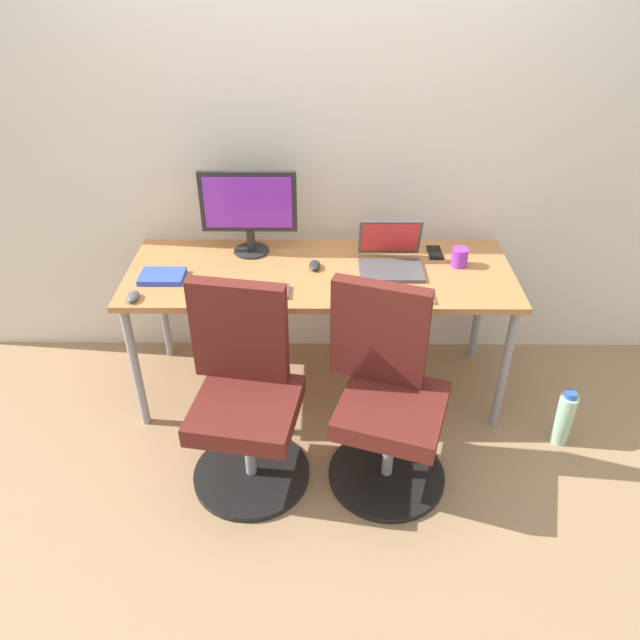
% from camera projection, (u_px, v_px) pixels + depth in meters
% --- Properties ---
extents(ground_plane, '(5.28, 5.28, 0.00)m').
position_uv_depth(ground_plane, '(320.00, 386.00, 3.42)').
color(ground_plane, '#9E7A56').
extents(back_wall, '(4.40, 0.04, 2.60)m').
position_uv_depth(back_wall, '(321.00, 130.00, 3.04)').
color(back_wall, silver).
rests_on(back_wall, ground).
extents(desk, '(1.89, 0.68, 0.73)m').
position_uv_depth(desk, '(320.00, 281.00, 3.04)').
color(desk, '#B77542').
rests_on(desk, ground).
extents(office_chair_left, '(0.54, 0.54, 0.94)m').
position_uv_depth(office_chair_left, '(245.00, 398.00, 2.69)').
color(office_chair_left, black).
rests_on(office_chair_left, ground).
extents(office_chair_right, '(0.56, 0.56, 0.94)m').
position_uv_depth(office_chair_right, '(386.00, 400.00, 2.69)').
color(office_chair_right, black).
rests_on(office_chair_right, ground).
extents(water_bottle_on_floor, '(0.09, 0.09, 0.31)m').
position_uv_depth(water_bottle_on_floor, '(564.00, 418.00, 2.99)').
color(water_bottle_on_floor, '#A5D8B2').
rests_on(water_bottle_on_floor, ground).
extents(desktop_monitor, '(0.48, 0.18, 0.43)m').
position_uv_depth(desktop_monitor, '(249.00, 207.00, 3.04)').
color(desktop_monitor, '#262626').
rests_on(desktop_monitor, desk).
extents(open_laptop, '(0.31, 0.29, 0.22)m').
position_uv_depth(open_laptop, '(391.00, 257.00, 3.02)').
color(open_laptop, '#4C4C51').
rests_on(open_laptop, desk).
extents(keyboard_by_monitor, '(0.34, 0.12, 0.02)m').
position_uv_depth(keyboard_by_monitor, '(252.00, 291.00, 2.83)').
color(keyboard_by_monitor, '#515156').
rests_on(keyboard_by_monitor, desk).
extents(keyboard_by_laptop, '(0.34, 0.12, 0.02)m').
position_uv_depth(keyboard_by_laptop, '(395.00, 296.00, 2.80)').
color(keyboard_by_laptop, '#B7B7B7').
rests_on(keyboard_by_laptop, desk).
extents(mouse_by_monitor, '(0.06, 0.10, 0.03)m').
position_uv_depth(mouse_by_monitor, '(315.00, 265.00, 3.02)').
color(mouse_by_monitor, '#2D2D2D').
rests_on(mouse_by_monitor, desk).
extents(mouse_by_laptop, '(0.06, 0.10, 0.03)m').
position_uv_depth(mouse_by_laptop, '(133.00, 296.00, 2.78)').
color(mouse_by_laptop, '#515156').
rests_on(mouse_by_laptop, desk).
extents(coffee_mug, '(0.08, 0.08, 0.09)m').
position_uv_depth(coffee_mug, '(460.00, 257.00, 3.03)').
color(coffee_mug, purple).
rests_on(coffee_mug, desk).
extents(pen_cup, '(0.07, 0.07, 0.10)m').
position_uv_depth(pen_cup, '(385.00, 238.00, 3.19)').
color(pen_cup, slate).
rests_on(pen_cup, desk).
extents(phone_near_monitor, '(0.07, 0.14, 0.01)m').
position_uv_depth(phone_near_monitor, '(435.00, 252.00, 3.16)').
color(phone_near_monitor, black).
rests_on(phone_near_monitor, desk).
extents(notebook, '(0.21, 0.15, 0.03)m').
position_uv_depth(notebook, '(162.00, 276.00, 2.94)').
color(notebook, blue).
rests_on(notebook, desk).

